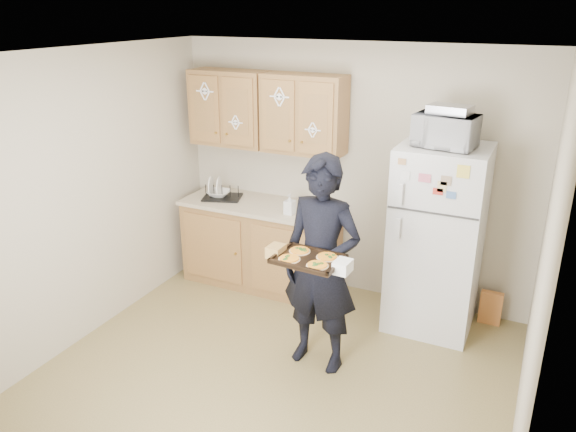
# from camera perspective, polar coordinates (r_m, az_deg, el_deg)

# --- Properties ---
(floor) EXTENTS (3.60, 3.60, 0.00)m
(floor) POSITION_cam_1_polar(r_m,az_deg,el_deg) (4.65, -1.94, -16.45)
(floor) COLOR brown
(floor) RESTS_ON ground
(ceiling) EXTENTS (3.60, 3.60, 0.00)m
(ceiling) POSITION_cam_1_polar(r_m,az_deg,el_deg) (3.72, -2.42, 15.95)
(ceiling) COLOR white
(ceiling) RESTS_ON wall_back
(wall_back) EXTENTS (3.60, 0.04, 2.50)m
(wall_back) POSITION_cam_1_polar(r_m,az_deg,el_deg) (5.59, 6.41, 4.39)
(wall_back) COLOR #B4A992
(wall_back) RESTS_ON floor
(wall_front) EXTENTS (3.60, 0.04, 2.50)m
(wall_front) POSITION_cam_1_polar(r_m,az_deg,el_deg) (2.76, -20.33, -15.18)
(wall_front) COLOR #B4A992
(wall_front) RESTS_ON floor
(wall_left) EXTENTS (0.04, 3.60, 2.50)m
(wall_left) POSITION_cam_1_polar(r_m,az_deg,el_deg) (5.06, -20.55, 1.43)
(wall_left) COLOR #B4A992
(wall_left) RESTS_ON floor
(wall_right) EXTENTS (0.04, 3.60, 2.50)m
(wall_right) POSITION_cam_1_polar(r_m,az_deg,el_deg) (3.63, 24.13, -6.65)
(wall_right) COLOR #B4A992
(wall_right) RESTS_ON floor
(refrigerator) EXTENTS (0.75, 0.70, 1.70)m
(refrigerator) POSITION_cam_1_polar(r_m,az_deg,el_deg) (5.16, 14.85, -2.32)
(refrigerator) COLOR silver
(refrigerator) RESTS_ON floor
(base_cabinet) EXTENTS (1.60, 0.60, 0.86)m
(base_cabinet) POSITION_cam_1_polar(r_m,az_deg,el_deg) (5.91, -2.75, -3.03)
(base_cabinet) COLOR brown
(base_cabinet) RESTS_ON floor
(countertop) EXTENTS (1.64, 0.64, 0.04)m
(countertop) POSITION_cam_1_polar(r_m,az_deg,el_deg) (5.75, -2.82, 1.08)
(countertop) COLOR beige
(countertop) RESTS_ON base_cabinet
(upper_cab_left) EXTENTS (0.80, 0.33, 0.75)m
(upper_cab_left) POSITION_cam_1_polar(r_m,az_deg,el_deg) (5.81, -5.89, 10.87)
(upper_cab_left) COLOR brown
(upper_cab_left) RESTS_ON wall_back
(upper_cab_right) EXTENTS (0.80, 0.33, 0.75)m
(upper_cab_right) POSITION_cam_1_polar(r_m,az_deg,el_deg) (5.44, 1.65, 10.29)
(upper_cab_right) COLOR brown
(upper_cab_right) RESTS_ON wall_back
(cereal_box) EXTENTS (0.20, 0.07, 0.32)m
(cereal_box) POSITION_cam_1_polar(r_m,az_deg,el_deg) (5.62, 19.89, -8.77)
(cereal_box) COLOR #E5A550
(cereal_box) RESTS_ON floor
(person) EXTENTS (0.67, 0.46, 1.78)m
(person) POSITION_cam_1_polar(r_m,az_deg,el_deg) (4.43, 3.38, -5.02)
(person) COLOR black
(person) RESTS_ON floor
(baking_tray) EXTENTS (0.50, 0.38, 0.04)m
(baking_tray) POSITION_cam_1_polar(r_m,az_deg,el_deg) (4.09, 2.07, -4.48)
(baking_tray) COLOR black
(baking_tray) RESTS_ON person
(pizza_front_left) EXTENTS (0.16, 0.16, 0.02)m
(pizza_front_left) POSITION_cam_1_polar(r_m,az_deg,el_deg) (4.07, 0.14, -4.35)
(pizza_front_left) COLOR orange
(pizza_front_left) RESTS_ON baking_tray
(pizza_front_right) EXTENTS (0.16, 0.16, 0.02)m
(pizza_front_right) POSITION_cam_1_polar(r_m,az_deg,el_deg) (3.98, 3.00, -5.01)
(pizza_front_right) COLOR orange
(pizza_front_right) RESTS_ON baking_tray
(pizza_back_left) EXTENTS (0.16, 0.16, 0.02)m
(pizza_back_left) POSITION_cam_1_polar(r_m,az_deg,el_deg) (4.20, 1.20, -3.53)
(pizza_back_left) COLOR orange
(pizza_back_left) RESTS_ON baking_tray
(pizza_back_right) EXTENTS (0.16, 0.16, 0.02)m
(pizza_back_right) POSITION_cam_1_polar(r_m,az_deg,el_deg) (4.11, 3.99, -4.15)
(pizza_back_right) COLOR orange
(pizza_back_right) RESTS_ON baking_tray
(microwave) EXTENTS (0.53, 0.40, 0.27)m
(microwave) POSITION_cam_1_polar(r_m,az_deg,el_deg) (4.82, 15.70, 8.33)
(microwave) COLOR silver
(microwave) RESTS_ON refrigerator
(foil_pan) EXTENTS (0.36, 0.28, 0.07)m
(foil_pan) POSITION_cam_1_polar(r_m,az_deg,el_deg) (4.82, 16.14, 10.36)
(foil_pan) COLOR silver
(foil_pan) RESTS_ON microwave
(dish_rack) EXTENTS (0.46, 0.40, 0.15)m
(dish_rack) POSITION_cam_1_polar(r_m,az_deg,el_deg) (5.91, -6.72, 2.52)
(dish_rack) COLOR black
(dish_rack) RESTS_ON countertop
(bowl) EXTENTS (0.27, 0.27, 0.06)m
(bowl) POSITION_cam_1_polar(r_m,az_deg,el_deg) (5.94, -7.03, 2.31)
(bowl) COLOR silver
(bowl) RESTS_ON dish_rack
(soap_bottle) EXTENTS (0.10, 0.10, 0.20)m
(soap_bottle) POSITION_cam_1_polar(r_m,az_deg,el_deg) (5.41, 0.17, 1.21)
(soap_bottle) COLOR silver
(soap_bottle) RESTS_ON countertop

